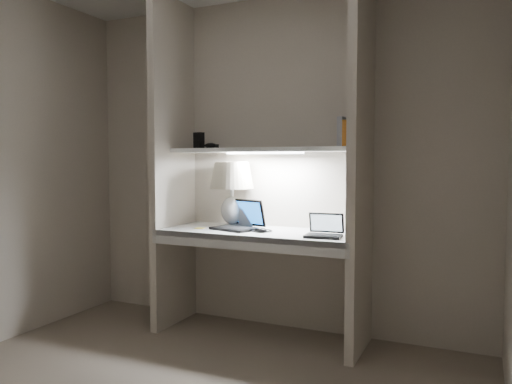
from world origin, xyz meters
The scene contains 17 objects.
back_wall centered at (0.00, 1.50, 1.25)m, with size 3.20×0.01×2.50m, color #BFB3A3.
alcove_panel_left centered at (-0.73, 1.23, 1.25)m, with size 0.06×0.55×2.50m, color #BFB3A3.
alcove_panel_right centered at (0.73, 1.23, 1.25)m, with size 0.06×0.55×2.50m, color #BFB3A3.
desk centered at (0.00, 1.23, 0.75)m, with size 1.40×0.55×0.04m, color white.
desk_apron centered at (0.00, 0.96, 0.72)m, with size 1.46×0.03×0.10m, color silver.
shelf centered at (0.00, 1.32, 1.35)m, with size 1.40×0.36×0.03m, color silver.
strip_light centered at (0.00, 1.32, 1.33)m, with size 0.60×0.04×0.01m, color white.
table_lamp centered at (-0.28, 1.35, 1.10)m, with size 0.34×0.34×0.49m.
laptop_main centered at (-0.16, 1.24, 0.82)m, with size 0.38×0.36×0.22m.
laptop_netbook centered at (0.51, 1.14, 0.81)m, with size 0.25×0.22×0.15m.
speaker centered at (-0.16, 1.36, 0.85)m, with size 0.11×0.08×0.16m, color silver.
mouse centered at (0.05, 1.14, 0.79)m, with size 0.09×0.06×0.03m, color black.
cable_coil centered at (0.06, 1.19, 0.78)m, with size 0.11×0.11×0.01m, color black.
sticky_note centered at (-0.45, 1.15, 0.77)m, with size 0.07×0.07×0.00m, color yellow.
book_row centered at (0.65, 1.34, 1.46)m, with size 0.19×0.14×0.20m.
shelf_box centered at (-0.57, 1.35, 1.43)m, with size 0.07×0.05×0.13m, color black.
shelf_gadget centered at (-0.46, 1.34, 1.39)m, with size 0.10×0.07×0.04m, color black.
Camera 1 is at (1.46, -2.02, 1.27)m, focal length 35.00 mm.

